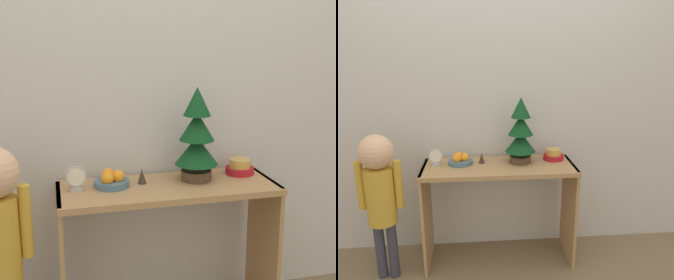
{
  "view_description": "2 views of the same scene",
  "coord_description": "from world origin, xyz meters",
  "views": [
    {
      "loc": [
        -0.52,
        -1.85,
        1.45
      ],
      "look_at": [
        0.0,
        0.2,
        0.95
      ],
      "focal_mm": 50.0,
      "sensor_mm": 36.0,
      "label": 1
    },
    {
      "loc": [
        -0.14,
        -1.91,
        1.51
      ],
      "look_at": [
        0.05,
        0.18,
        0.92
      ],
      "focal_mm": 35.0,
      "sensor_mm": 36.0,
      "label": 2
    }
  ],
  "objects": [
    {
      "name": "desk_clock",
      "position": [
        -0.43,
        0.22,
        0.79
      ],
      "size": [
        0.1,
        0.04,
        0.12
      ],
      "color": "#B2B2B7",
      "rests_on": "console_table"
    },
    {
      "name": "fruit_bowl",
      "position": [
        -0.26,
        0.24,
        0.76
      ],
      "size": [
        0.17,
        0.17,
        0.08
      ],
      "color": "#476B84",
      "rests_on": "console_table"
    },
    {
      "name": "figurine",
      "position": [
        -0.12,
        0.25,
        0.77
      ],
      "size": [
        0.04,
        0.04,
        0.08
      ],
      "color": "#382D23",
      "rests_on": "console_table"
    },
    {
      "name": "mini_tree",
      "position": [
        0.15,
        0.24,
        0.95
      ],
      "size": [
        0.21,
        0.21,
        0.46
      ],
      "color": "#4C3828",
      "rests_on": "console_table"
    },
    {
      "name": "back_wall",
      "position": [
        0.0,
        0.45,
        1.25
      ],
      "size": [
        7.0,
        0.05,
        2.5
      ],
      "primitive_type": "cube",
      "color": "silver",
      "rests_on": "ground_plane"
    },
    {
      "name": "singing_bowl",
      "position": [
        0.4,
        0.29,
        0.77
      ],
      "size": [
        0.14,
        0.14,
        0.08
      ],
      "color": "#AD1923",
      "rests_on": "console_table"
    },
    {
      "name": "console_table",
      "position": [
        0.0,
        0.2,
        0.56
      ],
      "size": [
        1.04,
        0.4,
        0.73
      ],
      "color": "tan",
      "rests_on": "ground_plane"
    },
    {
      "name": "child_figure",
      "position": [
        -0.77,
        0.06,
        0.66
      ],
      "size": [
        0.28,
        0.22,
        1.0
      ],
      "color": "#38384C",
      "rests_on": "ground_plane"
    },
    {
      "name": "ground_plane",
      "position": [
        0.0,
        0.0,
        0.0
      ],
      "size": [
        12.0,
        12.0,
        0.0
      ],
      "primitive_type": "plane",
      "color": "#7A664C"
    }
  ]
}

